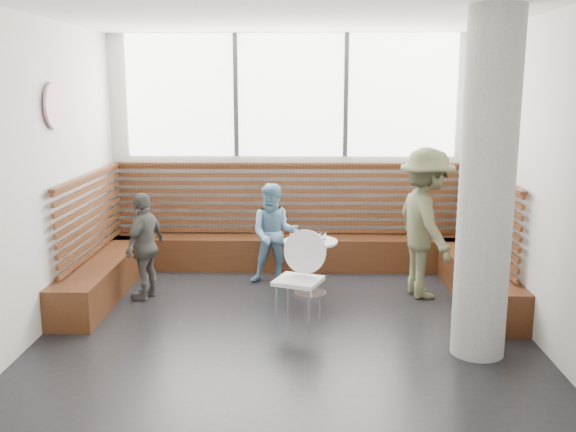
{
  "coord_description": "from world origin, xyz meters",
  "views": [
    {
      "loc": [
        0.19,
        -6.4,
        2.52
      ],
      "look_at": [
        0.0,
        1.0,
        1.0
      ],
      "focal_mm": 40.0,
      "sensor_mm": 36.0,
      "label": 1
    }
  ],
  "objects_px": {
    "child_back": "(274,234)",
    "child_left": "(145,246)",
    "cafe_table": "(310,256)",
    "adult_man": "(425,223)",
    "concrete_column": "(487,188)",
    "cafe_chair": "(298,270)"
  },
  "relations": [
    {
      "from": "concrete_column",
      "to": "child_left",
      "type": "xyz_separation_m",
      "value": [
        -3.55,
        1.54,
        -0.96
      ]
    },
    {
      "from": "child_back",
      "to": "child_left",
      "type": "distance_m",
      "value": 1.64
    },
    {
      "from": "adult_man",
      "to": "child_left",
      "type": "distance_m",
      "value": 3.35
    },
    {
      "from": "concrete_column",
      "to": "adult_man",
      "type": "relative_size",
      "value": 1.78
    },
    {
      "from": "child_left",
      "to": "concrete_column",
      "type": "bearing_deg",
      "value": 83.72
    },
    {
      "from": "concrete_column",
      "to": "cafe_chair",
      "type": "relative_size",
      "value": 3.2
    },
    {
      "from": "concrete_column",
      "to": "cafe_chair",
      "type": "xyz_separation_m",
      "value": [
        -1.72,
        0.76,
        -1.01
      ]
    },
    {
      "from": "cafe_table",
      "to": "child_back",
      "type": "bearing_deg",
      "value": 135.39
    },
    {
      "from": "concrete_column",
      "to": "cafe_table",
      "type": "bearing_deg",
      "value": 132.63
    },
    {
      "from": "cafe_table",
      "to": "concrete_column",
      "type": "bearing_deg",
      "value": -47.37
    },
    {
      "from": "adult_man",
      "to": "child_left",
      "type": "relative_size",
      "value": 1.4
    },
    {
      "from": "adult_man",
      "to": "concrete_column",
      "type": "bearing_deg",
      "value": 175.15
    },
    {
      "from": "child_back",
      "to": "child_left",
      "type": "relative_size",
      "value": 1.01
    },
    {
      "from": "cafe_table",
      "to": "adult_man",
      "type": "bearing_deg",
      "value": -1.09
    },
    {
      "from": "cafe_table",
      "to": "child_left",
      "type": "distance_m",
      "value": 1.98
    },
    {
      "from": "cafe_table",
      "to": "cafe_chair",
      "type": "bearing_deg",
      "value": -98.16
    },
    {
      "from": "cafe_table",
      "to": "child_back",
      "type": "distance_m",
      "value": 0.67
    },
    {
      "from": "adult_man",
      "to": "child_back",
      "type": "relative_size",
      "value": 1.39
    },
    {
      "from": "cafe_table",
      "to": "cafe_chair",
      "type": "height_order",
      "value": "cafe_chair"
    },
    {
      "from": "cafe_chair",
      "to": "child_left",
      "type": "bearing_deg",
      "value": 177.6
    },
    {
      "from": "concrete_column",
      "to": "child_left",
      "type": "distance_m",
      "value": 3.99
    },
    {
      "from": "cafe_table",
      "to": "adult_man",
      "type": "distance_m",
      "value": 1.43
    }
  ]
}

